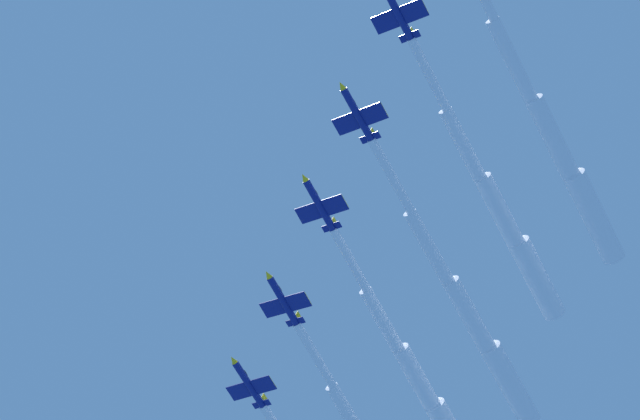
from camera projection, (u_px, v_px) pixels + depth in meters
name	position (u px, v px, depth m)	size (l,w,h in m)	color
jet_lead	(557.00, 144.00, 202.36)	(62.39, 23.19, 4.51)	navy
jet_port_inner	(502.00, 215.00, 207.53)	(57.04, 21.56, 4.56)	navy
jet_starboard_inner	(473.00, 320.00, 212.46)	(60.68, 23.42, 4.53)	navy
jet_port_mid	(419.00, 380.00, 218.37)	(55.00, 20.95, 4.53)	navy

